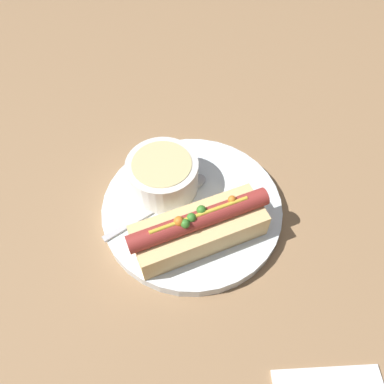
% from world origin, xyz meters
% --- Properties ---
extents(ground_plane, '(4.00, 4.00, 0.00)m').
position_xyz_m(ground_plane, '(0.00, 0.00, 0.00)').
color(ground_plane, '#93704C').
extents(dinner_plate, '(0.26, 0.26, 0.02)m').
position_xyz_m(dinner_plate, '(0.00, 0.00, 0.01)').
color(dinner_plate, white).
rests_on(dinner_plate, ground_plane).
extents(hot_dog, '(0.18, 0.14, 0.06)m').
position_xyz_m(hot_dog, '(0.02, -0.05, 0.04)').
color(hot_dog, '#E5C17F').
rests_on(hot_dog, dinner_plate).
extents(soup_bowl, '(0.10, 0.10, 0.05)m').
position_xyz_m(soup_bowl, '(-0.05, 0.03, 0.05)').
color(soup_bowl, silver).
rests_on(soup_bowl, dinner_plate).
extents(spoon, '(0.14, 0.13, 0.01)m').
position_xyz_m(spoon, '(-0.02, 0.01, 0.02)').
color(spoon, '#B7B7BC').
rests_on(spoon, dinner_plate).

